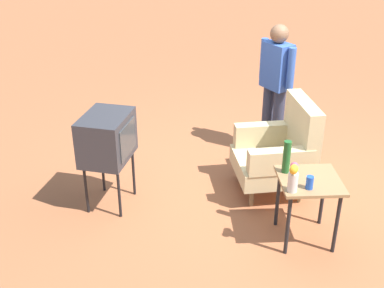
# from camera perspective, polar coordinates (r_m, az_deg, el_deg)

# --- Properties ---
(ground_plane) EXTENTS (60.00, 60.00, 0.00)m
(ground_plane) POSITION_cam_1_polar(r_m,az_deg,el_deg) (5.85, 8.93, -4.22)
(ground_plane) COLOR #A05B38
(armchair) EXTENTS (0.84, 0.84, 1.06)m
(armchair) POSITION_cam_1_polar(r_m,az_deg,el_deg) (5.46, 10.19, -0.75)
(armchair) COLOR #937047
(armchair) RESTS_ON ground
(side_table) EXTENTS (0.56, 0.56, 0.66)m
(side_table) POSITION_cam_1_polar(r_m,az_deg,el_deg) (4.71, 13.33, -5.01)
(side_table) COLOR black
(side_table) RESTS_ON ground
(tv_on_stand) EXTENTS (0.70, 0.59, 1.03)m
(tv_on_stand) POSITION_cam_1_polar(r_m,az_deg,el_deg) (5.08, -9.77, 0.68)
(tv_on_stand) COLOR black
(tv_on_stand) RESTS_ON ground
(person_standing) EXTENTS (0.50, 0.37, 1.64)m
(person_standing) POSITION_cam_1_polar(r_m,az_deg,el_deg) (6.18, 9.62, 7.11)
(person_standing) COLOR #2D3347
(person_standing) RESTS_ON ground
(soda_can_blue) EXTENTS (0.07, 0.07, 0.12)m
(soda_can_blue) POSITION_cam_1_polar(r_m,az_deg,el_deg) (4.48, 13.42, -4.35)
(soda_can_blue) COLOR blue
(soda_can_blue) RESTS_ON side_table
(bottle_wine_green) EXTENTS (0.07, 0.07, 0.32)m
(bottle_wine_green) POSITION_cam_1_polar(r_m,az_deg,el_deg) (4.65, 10.86, -1.47)
(bottle_wine_green) COLOR #1E5623
(bottle_wine_green) RESTS_ON side_table
(flower_vase) EXTENTS (0.14, 0.09, 0.27)m
(flower_vase) POSITION_cam_1_polar(r_m,az_deg,el_deg) (4.37, 11.61, -3.69)
(flower_vase) COLOR silver
(flower_vase) RESTS_ON side_table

